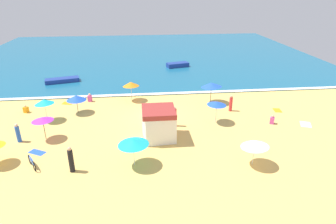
{
  "coord_description": "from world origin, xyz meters",
  "views": [
    {
      "loc": [
        -1.32,
        -25.66,
        11.8
      ],
      "look_at": [
        1.34,
        -0.74,
        0.8
      ],
      "focal_mm": 31.02,
      "sensor_mm": 36.0,
      "label": 1
    }
  ],
  "objects_px": {
    "beach_umbrella_1": "(217,103)",
    "parked_bicycle": "(32,162)",
    "beachgoer_5": "(71,160)",
    "beach_umbrella_6": "(211,85)",
    "small_boat_0": "(178,65)",
    "beach_umbrella_5": "(255,144)",
    "beachgoer_2": "(18,133)",
    "small_boat_1": "(62,80)",
    "beach_umbrella_4": "(131,84)",
    "beachgoer_0": "(272,120)",
    "beach_umbrella_3": "(133,142)",
    "beachgoer_4": "(26,109)",
    "beach_umbrella_8": "(44,102)",
    "beach_umbrella_2": "(42,119)",
    "beachgoer_7": "(90,98)",
    "beach_umbrella_7": "(76,98)",
    "beachgoer_6": "(149,112)",
    "beachgoer_3": "(231,103)",
    "beachgoer_1": "(175,117)",
    "lifeguard_cabana": "(159,123)"
  },
  "relations": [
    {
      "from": "beach_umbrella_1",
      "to": "parked_bicycle",
      "type": "xyz_separation_m",
      "value": [
        -14.7,
        -5.74,
        -1.53
      ]
    },
    {
      "from": "beachgoer_5",
      "to": "beach_umbrella_6",
      "type": "bearing_deg",
      "value": 42.62
    },
    {
      "from": "small_boat_0",
      "to": "beach_umbrella_5",
      "type": "bearing_deg",
      "value": -86.48
    },
    {
      "from": "beachgoer_2",
      "to": "small_boat_1",
      "type": "height_order",
      "value": "beachgoer_2"
    },
    {
      "from": "beach_umbrella_4",
      "to": "beachgoer_0",
      "type": "relative_size",
      "value": 2.8
    },
    {
      "from": "beach_umbrella_3",
      "to": "beachgoer_4",
      "type": "relative_size",
      "value": 2.88
    },
    {
      "from": "beach_umbrella_6",
      "to": "beach_umbrella_8",
      "type": "relative_size",
      "value": 1.24
    },
    {
      "from": "beach_umbrella_2",
      "to": "beachgoer_5",
      "type": "height_order",
      "value": "beach_umbrella_2"
    },
    {
      "from": "beach_umbrella_1",
      "to": "beachgoer_2",
      "type": "height_order",
      "value": "beach_umbrella_1"
    },
    {
      "from": "beach_umbrella_6",
      "to": "beachgoer_7",
      "type": "relative_size",
      "value": 3.31
    },
    {
      "from": "parked_bicycle",
      "to": "small_boat_0",
      "type": "height_order",
      "value": "small_boat_0"
    },
    {
      "from": "beach_umbrella_6",
      "to": "beach_umbrella_7",
      "type": "height_order",
      "value": "beach_umbrella_6"
    },
    {
      "from": "beachgoer_0",
      "to": "beachgoer_5",
      "type": "xyz_separation_m",
      "value": [
        -16.92,
        -5.77,
        0.54
      ]
    },
    {
      "from": "beachgoer_4",
      "to": "beachgoer_7",
      "type": "height_order",
      "value": "beachgoer_7"
    },
    {
      "from": "beach_umbrella_5",
      "to": "beachgoer_2",
      "type": "bearing_deg",
      "value": 163.49
    },
    {
      "from": "beachgoer_2",
      "to": "beachgoer_7",
      "type": "bearing_deg",
      "value": 62.18
    },
    {
      "from": "beachgoer_7",
      "to": "beachgoer_6",
      "type": "bearing_deg",
      "value": -40.87
    },
    {
      "from": "beach_umbrella_7",
      "to": "beachgoer_2",
      "type": "height_order",
      "value": "beach_umbrella_7"
    },
    {
      "from": "beach_umbrella_5",
      "to": "small_boat_1",
      "type": "height_order",
      "value": "beach_umbrella_5"
    },
    {
      "from": "beach_umbrella_2",
      "to": "beachgoer_5",
      "type": "distance_m",
      "value": 5.91
    },
    {
      "from": "beachgoer_2",
      "to": "beachgoer_3",
      "type": "height_order",
      "value": "beachgoer_3"
    },
    {
      "from": "beach_umbrella_5",
      "to": "beachgoer_0",
      "type": "distance_m",
      "value": 7.75
    },
    {
      "from": "beach_umbrella_6",
      "to": "beachgoer_2",
      "type": "height_order",
      "value": "beach_umbrella_6"
    },
    {
      "from": "beach_umbrella_4",
      "to": "beachgoer_3",
      "type": "bearing_deg",
      "value": -21.79
    },
    {
      "from": "beach_umbrella_7",
      "to": "beachgoer_1",
      "type": "xyz_separation_m",
      "value": [
        9.28,
        -3.94,
        -0.73
      ]
    },
    {
      "from": "beach_umbrella_2",
      "to": "beachgoer_5",
      "type": "relative_size",
      "value": 1.28
    },
    {
      "from": "beachgoer_1",
      "to": "small_boat_1",
      "type": "relative_size",
      "value": 0.42
    },
    {
      "from": "beachgoer_2",
      "to": "beachgoer_1",
      "type": "bearing_deg",
      "value": 6.7
    },
    {
      "from": "beach_umbrella_6",
      "to": "beachgoer_1",
      "type": "xyz_separation_m",
      "value": [
        -4.6,
        -5.26,
        -1.14
      ]
    },
    {
      "from": "beachgoer_3",
      "to": "beachgoer_4",
      "type": "height_order",
      "value": "beachgoer_3"
    },
    {
      "from": "beach_umbrella_4",
      "to": "beachgoer_0",
      "type": "xyz_separation_m",
      "value": [
        12.97,
        -7.32,
        -1.53
      ]
    },
    {
      "from": "lifeguard_cabana",
      "to": "beachgoer_3",
      "type": "relative_size",
      "value": 1.66
    },
    {
      "from": "small_boat_1",
      "to": "beach_umbrella_8",
      "type": "bearing_deg",
      "value": -84.32
    },
    {
      "from": "beach_umbrella_2",
      "to": "beach_umbrella_4",
      "type": "xyz_separation_m",
      "value": [
        7.04,
        8.14,
        0.06
      ]
    },
    {
      "from": "beachgoer_1",
      "to": "beachgoer_3",
      "type": "distance_m",
      "value": 6.71
    },
    {
      "from": "beach_umbrella_6",
      "to": "beachgoer_1",
      "type": "distance_m",
      "value": 7.08
    },
    {
      "from": "beachgoer_6",
      "to": "beach_umbrella_1",
      "type": "bearing_deg",
      "value": -11.86
    },
    {
      "from": "beachgoer_3",
      "to": "beach_umbrella_3",
      "type": "bearing_deg",
      "value": -138.06
    },
    {
      "from": "beach_umbrella_6",
      "to": "beachgoer_4",
      "type": "relative_size",
      "value": 3.97
    },
    {
      "from": "parked_bicycle",
      "to": "beachgoer_0",
      "type": "distance_m",
      "value": 20.43
    },
    {
      "from": "beachgoer_2",
      "to": "parked_bicycle",
      "type": "bearing_deg",
      "value": -60.28
    },
    {
      "from": "parked_bicycle",
      "to": "beachgoer_7",
      "type": "xyz_separation_m",
      "value": [
        2.29,
        12.43,
        0.03
      ]
    },
    {
      "from": "beach_umbrella_5",
      "to": "beachgoer_6",
      "type": "height_order",
      "value": "beach_umbrella_5"
    },
    {
      "from": "beach_umbrella_8",
      "to": "beach_umbrella_4",
      "type": "bearing_deg",
      "value": 29.23
    },
    {
      "from": "beach_umbrella_6",
      "to": "beachgoer_6",
      "type": "distance_m",
      "value": 7.89
    },
    {
      "from": "lifeguard_cabana",
      "to": "beach_umbrella_7",
      "type": "bearing_deg",
      "value": 141.65
    },
    {
      "from": "beachgoer_1",
      "to": "beach_umbrella_6",
      "type": "bearing_deg",
      "value": 48.81
    },
    {
      "from": "beach_umbrella_3",
      "to": "beach_umbrella_2",
      "type": "bearing_deg",
      "value": 147.76
    },
    {
      "from": "beach_umbrella_2",
      "to": "beachgoer_3",
      "type": "height_order",
      "value": "beach_umbrella_2"
    },
    {
      "from": "beach_umbrella_7",
      "to": "beach_umbrella_8",
      "type": "relative_size",
      "value": 0.97
    }
  ]
}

